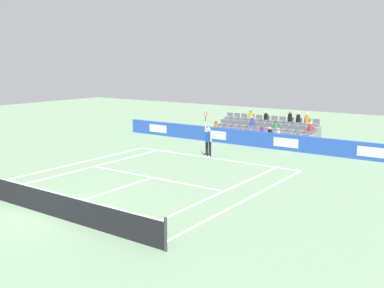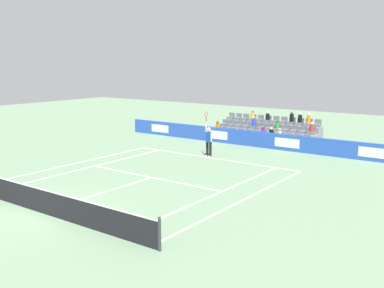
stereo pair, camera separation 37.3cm
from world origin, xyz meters
TOP-DOWN VIEW (x-y plane):
  - ground_plane at (0.00, 0.00)m, footprint 80.00×80.00m
  - line_baseline at (0.00, -11.89)m, footprint 10.97×0.10m
  - line_service at (0.00, -6.40)m, footprint 8.23×0.10m
  - line_centre_service at (0.00, -3.20)m, footprint 0.10×6.40m
  - line_singles_sideline_left at (4.12, -5.95)m, footprint 0.10×11.89m
  - line_singles_sideline_right at (-4.12, -5.95)m, footprint 0.10×11.89m
  - line_doubles_sideline_left at (5.49, -5.95)m, footprint 0.10×11.89m
  - line_doubles_sideline_right at (-5.49, -5.95)m, footprint 0.10×11.89m
  - line_centre_mark at (0.00, -11.79)m, footprint 0.10×0.20m
  - sponsor_barrier at (-0.00, -16.58)m, footprint 21.14×0.22m
  - tennis_net at (0.00, 0.00)m, footprint 11.97×0.10m
  - tennis_player at (0.42, -12.10)m, footprint 0.52×0.38m
  - stadium_stand at (-0.02, -18.90)m, footprint 7.44×2.85m
  - loose_tennis_ball at (-0.69, -1.08)m, footprint 0.07×0.07m

SIDE VIEW (x-z plane):
  - ground_plane at x=0.00m, z-range 0.00..0.00m
  - line_baseline at x=0.00m, z-range 0.00..0.01m
  - line_service at x=0.00m, z-range 0.00..0.01m
  - line_centre_service at x=0.00m, z-range 0.00..0.01m
  - line_singles_sideline_left at x=4.12m, z-range 0.00..0.01m
  - line_singles_sideline_right at x=-4.12m, z-range 0.00..0.01m
  - line_doubles_sideline_left at x=5.49m, z-range 0.00..0.01m
  - line_doubles_sideline_right at x=-5.49m, z-range 0.00..0.01m
  - line_centre_mark at x=0.00m, z-range 0.00..0.01m
  - loose_tennis_ball at x=-0.69m, z-range 0.00..0.07m
  - tennis_net at x=0.00m, z-range -0.04..1.03m
  - sponsor_barrier at x=0.00m, z-range 0.00..1.05m
  - stadium_stand at x=-0.02m, z-range -0.55..1.66m
  - tennis_player at x=0.42m, z-range -0.43..2.42m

